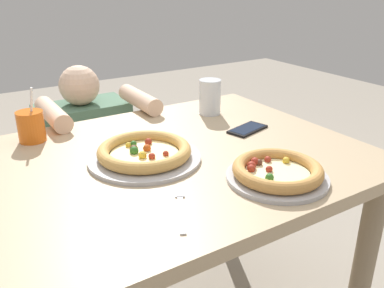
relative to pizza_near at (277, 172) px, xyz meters
name	(u,v)px	position (x,y,z in m)	size (l,w,h in m)	color
dining_table	(174,187)	(-0.15, 0.29, -0.13)	(1.16, 0.92, 0.75)	tan
pizza_near	(277,172)	(0.00, 0.00, 0.00)	(0.28, 0.28, 0.05)	#B7B7BC
pizza_far	(144,153)	(-0.25, 0.30, 0.00)	(0.34, 0.34, 0.05)	#B7B7BC
drink_cup_colored	(31,126)	(-0.49, 0.64, 0.03)	(0.09, 0.09, 0.18)	orange
water_cup_clear	(210,97)	(0.17, 0.56, 0.05)	(0.09, 0.09, 0.14)	silver
fork	(181,207)	(-0.29, 0.01, -0.02)	(0.11, 0.19, 0.00)	silver
cell_phone	(247,129)	(0.17, 0.34, -0.02)	(0.16, 0.11, 0.01)	black
diner_seated	(89,172)	(-0.21, 1.00, -0.37)	(0.42, 0.53, 0.90)	#333847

